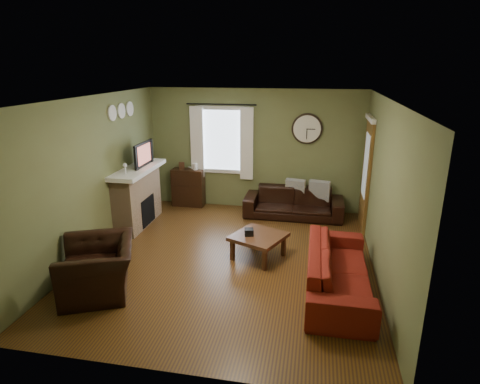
% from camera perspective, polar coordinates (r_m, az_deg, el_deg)
% --- Properties ---
extents(floor, '(4.60, 5.20, 0.00)m').
position_cam_1_polar(floor, '(6.71, -1.50, -9.55)').
color(floor, '#4C2F13').
rests_on(floor, ground).
extents(ceiling, '(4.60, 5.20, 0.00)m').
position_cam_1_polar(ceiling, '(5.98, -1.70, 13.15)').
color(ceiling, white).
rests_on(ceiling, ground).
extents(wall_left, '(0.00, 5.20, 2.60)m').
position_cam_1_polar(wall_left, '(7.07, -20.15, 2.07)').
color(wall_left, '#636C3F').
rests_on(wall_left, ground).
extents(wall_right, '(0.00, 5.20, 2.60)m').
position_cam_1_polar(wall_right, '(6.18, 19.75, -0.07)').
color(wall_right, '#636C3F').
rests_on(wall_right, ground).
extents(wall_back, '(4.60, 0.00, 2.60)m').
position_cam_1_polar(wall_back, '(8.71, 2.07, 5.97)').
color(wall_back, '#636C3F').
rests_on(wall_back, ground).
extents(wall_front, '(4.60, 0.00, 2.60)m').
position_cam_1_polar(wall_front, '(3.90, -9.85, -9.71)').
color(wall_front, '#636C3F').
rests_on(wall_front, ground).
extents(fireplace, '(0.40, 1.40, 1.10)m').
position_cam_1_polar(fireplace, '(8.15, -14.36, -0.88)').
color(fireplace, tan).
rests_on(fireplace, floor).
extents(firebox, '(0.04, 0.60, 0.55)m').
position_cam_1_polar(firebox, '(8.16, -13.01, -2.63)').
color(firebox, black).
rests_on(firebox, fireplace).
extents(mantel, '(0.58, 1.60, 0.08)m').
position_cam_1_polar(mantel, '(7.98, -14.48, 3.13)').
color(mantel, white).
rests_on(mantel, fireplace).
extents(tv, '(0.08, 0.60, 0.35)m').
position_cam_1_polar(tv, '(8.05, -14.02, 4.86)').
color(tv, black).
rests_on(tv, mantel).
extents(tv_screen, '(0.02, 0.62, 0.36)m').
position_cam_1_polar(tv_screen, '(8.01, -13.53, 5.24)').
color(tv_screen, '#994C3F').
rests_on(tv_screen, mantel).
extents(medallion_left, '(0.28, 0.28, 0.03)m').
position_cam_1_polar(medallion_left, '(7.57, -17.72, 10.65)').
color(medallion_left, white).
rests_on(medallion_left, wall_left).
extents(medallion_mid, '(0.28, 0.28, 0.03)m').
position_cam_1_polar(medallion_mid, '(7.87, -16.52, 11.01)').
color(medallion_mid, white).
rests_on(medallion_mid, wall_left).
extents(medallion_right, '(0.28, 0.28, 0.03)m').
position_cam_1_polar(medallion_right, '(8.19, -15.41, 11.34)').
color(medallion_right, white).
rests_on(medallion_right, wall_left).
extents(window_pane, '(1.00, 0.02, 1.30)m').
position_cam_1_polar(window_pane, '(8.78, -2.50, 7.39)').
color(window_pane, silver).
rests_on(window_pane, wall_back).
extents(curtain_rod, '(0.03, 0.03, 1.50)m').
position_cam_1_polar(curtain_rod, '(8.58, -2.72, 12.34)').
color(curtain_rod, black).
rests_on(curtain_rod, wall_back).
extents(curtain_left, '(0.28, 0.04, 1.55)m').
position_cam_1_polar(curtain_left, '(8.83, -6.14, 7.04)').
color(curtain_left, white).
rests_on(curtain_left, wall_back).
extents(curtain_right, '(0.28, 0.04, 1.55)m').
position_cam_1_polar(curtain_right, '(8.58, 0.96, 6.83)').
color(curtain_right, white).
rests_on(curtain_right, wall_back).
extents(wall_clock, '(0.64, 0.06, 0.64)m').
position_cam_1_polar(wall_clock, '(8.47, 9.51, 8.85)').
color(wall_clock, white).
rests_on(wall_clock, wall_back).
extents(door, '(0.05, 0.90, 2.10)m').
position_cam_1_polar(door, '(8.00, 17.49, 2.23)').
color(door, brown).
rests_on(door, floor).
extents(bookshelf, '(0.71, 0.30, 0.85)m').
position_cam_1_polar(bookshelf, '(9.10, -7.35, 0.65)').
color(bookshelf, black).
rests_on(bookshelf, floor).
extents(book, '(0.27, 0.27, 0.02)m').
position_cam_1_polar(book, '(9.11, -7.40, 4.17)').
color(book, '#482919').
rests_on(book, bookshelf).
extents(sofa_brown, '(2.04, 0.80, 0.60)m').
position_cam_1_polar(sofa_brown, '(8.48, 7.61, -1.53)').
color(sofa_brown, black).
rests_on(sofa_brown, floor).
extents(pillow_left, '(0.43, 0.20, 0.41)m').
position_cam_1_polar(pillow_left, '(8.60, 7.90, 0.49)').
color(pillow_left, '#999C9F').
rests_on(pillow_left, sofa_brown).
extents(pillow_right, '(0.45, 0.22, 0.43)m').
position_cam_1_polar(pillow_right, '(8.54, 11.23, 0.20)').
color(pillow_right, '#999C9F').
rests_on(pillow_right, sofa_brown).
extents(sofa_red, '(0.86, 2.20, 0.64)m').
position_cam_1_polar(sofa_red, '(5.90, 13.83, -10.67)').
color(sofa_red, maroon).
rests_on(sofa_red, floor).
extents(armchair, '(1.35, 1.42, 0.73)m').
position_cam_1_polar(armchair, '(6.04, -19.55, -10.12)').
color(armchair, black).
rests_on(armchair, floor).
extents(coffee_table, '(1.01, 1.01, 0.41)m').
position_cam_1_polar(coffee_table, '(6.69, 2.62, -7.72)').
color(coffee_table, '#482919').
rests_on(coffee_table, floor).
extents(tissue_box, '(0.17, 0.17, 0.11)m').
position_cam_1_polar(tissue_box, '(6.59, 1.28, -6.22)').
color(tissue_box, black).
rests_on(tissue_box, coffee_table).
extents(wine_glass_a, '(0.07, 0.07, 0.20)m').
position_cam_1_polar(wine_glass_a, '(7.50, -16.02, 3.18)').
color(wine_glass_a, white).
rests_on(wine_glass_a, mantel).
extents(wine_glass_b, '(0.07, 0.07, 0.20)m').
position_cam_1_polar(wine_glass_b, '(7.51, -15.97, 3.19)').
color(wine_glass_b, white).
rests_on(wine_glass_b, mantel).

